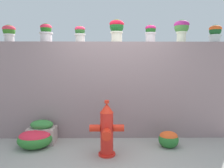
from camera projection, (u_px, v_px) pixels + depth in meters
The scene contains 13 objects.
ground_plane at pixel (115, 157), 3.49m from camera, with size 24.00×24.00×0.00m, color #9C9790.
stone_wall at pixel (114, 90), 4.47m from camera, with size 4.91×0.42×1.98m, color gray.
potted_plant_0 at pixel (9, 32), 4.29m from camera, with size 0.25×0.25×0.35m.
potted_plant_1 at pixel (46, 32), 4.33m from camera, with size 0.28×0.28×0.39m.
potted_plant_2 at pixel (80, 33), 4.36m from camera, with size 0.22×0.22×0.35m.
potted_plant_3 at pixel (117, 28), 4.34m from camera, with size 0.30×0.30×0.47m.
potted_plant_4 at pixel (151, 32), 4.37m from camera, with size 0.23×0.23×0.37m.
potted_plant_5 at pixel (182, 28), 4.34m from camera, with size 0.31×0.31×0.46m.
potted_plant_6 at pixel (215, 32), 4.37m from camera, with size 0.25×0.25×0.36m.
fire_hydrant at pixel (107, 130), 3.52m from camera, with size 0.58×0.45×0.94m.
flower_bush_left at pixel (169, 139), 3.90m from camera, with size 0.37×0.33×0.31m.
flower_bush_right at pixel (35, 138), 3.90m from camera, with size 0.63×0.57×0.32m.
planter_box at pixel (42, 132), 4.10m from camera, with size 0.52×0.34×0.46m.
Camera 1 is at (-0.09, -3.33, 1.59)m, focal length 33.70 mm.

